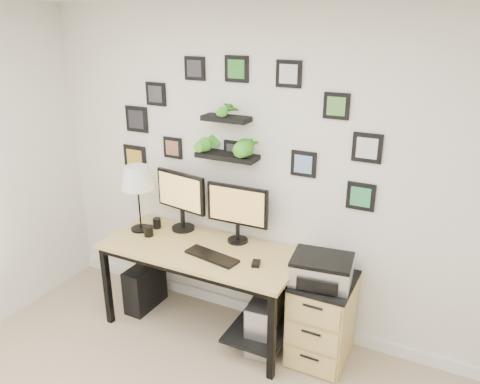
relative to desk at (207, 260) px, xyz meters
The scene contains 14 objects.
room 0.75m from the desk, 41.41° to the left, with size 4.00×4.00×4.00m.
desk is the anchor object (origin of this frame).
monitor_left 0.58m from the desk, 151.94° to the left, with size 0.50×0.23×0.52m.
monitor_right 0.49m from the desk, 47.14° to the left, with size 0.52×0.17×0.49m.
keyboard 0.23m from the desk, 48.20° to the right, with size 0.44×0.14×0.02m, color black.
mouse 0.50m from the desk, 11.05° to the right, with size 0.06×0.09×0.03m, color black.
table_lamp 0.89m from the desk, behind, with size 0.28×0.28×0.57m.
mug 0.57m from the desk, behind, with size 0.08×0.08×0.09m, color black.
pen_cup 0.60m from the desk, 168.56° to the left, with size 0.07×0.07×0.09m, color black.
pc_tower_black 0.78m from the desk, behind, with size 0.18×0.41×0.41m, color black.
pc_tower_grey 0.67m from the desk, ahead, with size 0.23×0.45×0.44m.
file_cabinet 1.00m from the desk, ahead, with size 0.43×0.53×0.67m.
printer 0.95m from the desk, ahead, with size 0.46×0.39×0.19m.
wall_decor 1.06m from the desk, 74.88° to the left, with size 2.27×0.18×1.05m.
Camera 1 is at (1.37, -1.21, 2.48)m, focal length 35.00 mm.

